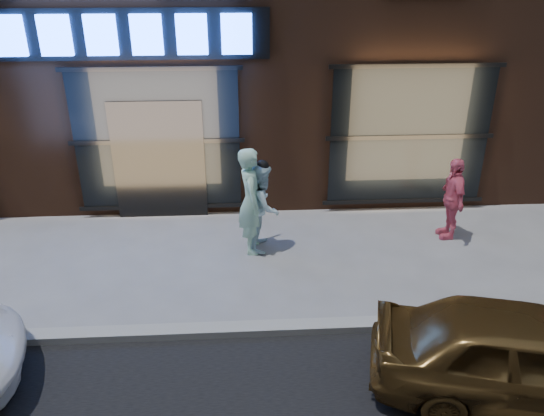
{
  "coord_description": "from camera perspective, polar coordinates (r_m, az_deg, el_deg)",
  "views": [
    {
      "loc": [
        1.65,
        -6.08,
        4.83
      ],
      "look_at": [
        2.1,
        1.6,
        1.2
      ],
      "focal_mm": 35.0,
      "sensor_mm": 36.0,
      "label": 1
    }
  ],
  "objects": [
    {
      "name": "curb",
      "position": [
        7.9,
        -15.08,
        -12.91
      ],
      "size": [
        60.0,
        0.25,
        0.12
      ],
      "primitive_type": "cube",
      "color": "gray",
      "rests_on": "ground"
    },
    {
      "name": "ground",
      "position": [
        7.94,
        -15.03,
        -13.26
      ],
      "size": [
        90.0,
        90.0,
        0.0
      ],
      "primitive_type": "plane",
      "color": "slate",
      "rests_on": "ground"
    },
    {
      "name": "gold_sedan",
      "position": [
        7.08,
        26.01,
        -14.3
      ],
      "size": [
        3.88,
        2.31,
        1.24
      ],
      "primitive_type": "imported",
      "rotation": [
        0.0,
        0.0,
        1.32
      ],
      "color": "brown",
      "rests_on": "ground"
    },
    {
      "name": "man_bowtie",
      "position": [
        9.32,
        -2.24,
        0.79
      ],
      "size": [
        0.5,
        0.73,
        1.94
      ],
      "primitive_type": "imported",
      "rotation": [
        0.0,
        0.0,
        1.62
      ],
      "color": "#BEF9D5",
      "rests_on": "ground"
    },
    {
      "name": "man_cap",
      "position": [
        9.49,
        -1.03,
        0.19
      ],
      "size": [
        0.73,
        0.87,
        1.62
      ],
      "primitive_type": "imported",
      "rotation": [
        0.0,
        0.0,
        1.42
      ],
      "color": "white",
      "rests_on": "ground"
    },
    {
      "name": "passerby",
      "position": [
        10.41,
        18.81,
        0.99
      ],
      "size": [
        0.41,
        0.94,
        1.58
      ],
      "primitive_type": "imported",
      "rotation": [
        0.0,
        0.0,
        -1.6
      ],
      "color": "#EE627D",
      "rests_on": "ground"
    }
  ]
}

